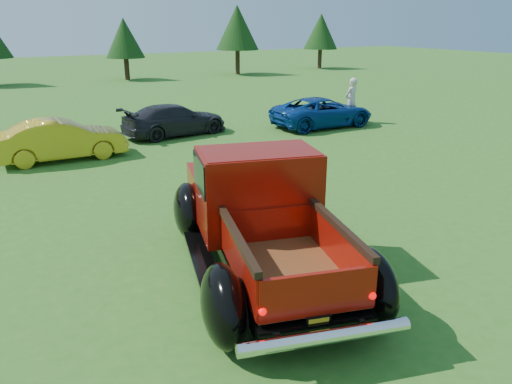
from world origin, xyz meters
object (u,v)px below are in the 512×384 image
object	(u,v)px
show_car_yellow	(61,140)
show_car_blue	(322,112)
tree_mid_right	(124,38)
tree_east	(237,27)
spectator	(351,100)
tree_far_east	(321,31)
pickup_truck	(258,211)
show_car_grey	(175,120)

from	to	relation	value
show_car_yellow	show_car_blue	world-z (taller)	show_car_yellow
tree_mid_right	tree_east	distance (m)	9.04
show_car_yellow	spectator	bearing A→B (deg)	-88.16
tree_far_east	pickup_truck	xyz separation A→B (m)	(-24.18, -31.09, -2.25)
show_car_blue	show_car_grey	bearing A→B (deg)	76.26
show_car_grey	show_car_blue	world-z (taller)	show_car_blue
pickup_truck	show_car_yellow	distance (m)	9.38
spectator	show_car_yellow	bearing A→B (deg)	-13.41
tree_east	show_car_blue	distance (m)	22.02
show_car_yellow	tree_east	bearing A→B (deg)	-38.88
tree_far_east	show_car_blue	world-z (taller)	tree_far_east
tree_mid_right	show_car_blue	distance (m)	21.47
pickup_truck	spectator	size ratio (longest dim) A/B	3.16
show_car_grey	spectator	distance (m)	7.61
pickup_truck	show_car_grey	bearing A→B (deg)	91.79
show_car_blue	show_car_yellow	bearing A→B (deg)	91.30
pickup_truck	spectator	world-z (taller)	pickup_truck
spectator	show_car_grey	bearing A→B (deg)	-25.11
tree_east	show_car_yellow	bearing A→B (deg)	-129.21
tree_far_east	pickup_truck	world-z (taller)	tree_far_east
tree_mid_right	spectator	bearing A→B (deg)	-79.79
pickup_truck	show_car_grey	distance (m)	11.13
show_car_yellow	show_car_grey	distance (m)	4.68
tree_far_east	show_car_grey	xyz separation A→B (m)	(-21.68, -20.26, -2.65)
tree_mid_right	tree_far_east	xyz separation A→B (m)	(18.00, 0.50, 0.27)
pickup_truck	show_car_blue	world-z (taller)	pickup_truck
tree_mid_right	show_car_yellow	world-z (taller)	tree_mid_right
show_car_blue	spectator	size ratio (longest dim) A/B	2.29
tree_mid_right	show_car_yellow	distance (m)	23.00
tree_far_east	show_car_grey	distance (m)	29.79
pickup_truck	spectator	distance (m)	13.78
tree_east	pickup_truck	world-z (taller)	tree_east
pickup_truck	tree_east	bearing A→B (deg)	78.02
pickup_truck	show_car_yellow	xyz separation A→B (m)	(-1.88, 9.18, -0.36)
show_car_grey	show_car_blue	bearing A→B (deg)	-111.68
tree_far_east	show_car_grey	bearing A→B (deg)	-136.94
tree_east	show_car_grey	size ratio (longest dim) A/B	1.32
pickup_truck	show_car_grey	world-z (taller)	pickup_truck
tree_far_east	pickup_truck	size ratio (longest dim) A/B	0.80
pickup_truck	show_car_blue	bearing A→B (deg)	62.95
show_car_yellow	show_car_grey	world-z (taller)	show_car_yellow
tree_far_east	show_car_blue	size ratio (longest dim) A/B	1.10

